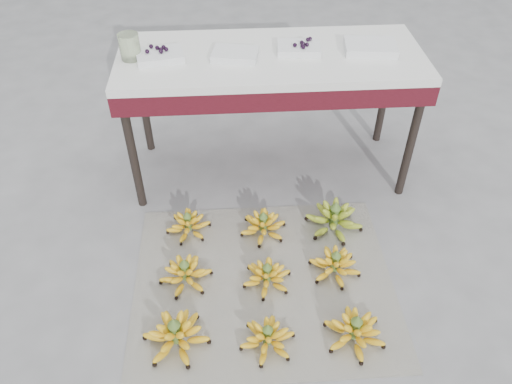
{
  "coord_description": "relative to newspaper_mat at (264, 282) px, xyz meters",
  "views": [
    {
      "loc": [
        -0.24,
        -1.47,
        1.95
      ],
      "look_at": [
        -0.12,
        0.42,
        0.26
      ],
      "focal_mm": 35.0,
      "sensor_mm": 36.0,
      "label": 1
    }
  ],
  "objects": [
    {
      "name": "tray_left",
      "position": [
        -0.09,
        0.85,
        0.78
      ],
      "size": [
        0.26,
        0.21,
        0.04
      ],
      "color": "silver",
      "rests_on": "vendor_table"
    },
    {
      "name": "bunch_back_right",
      "position": [
        0.4,
        0.35,
        0.07
      ],
      "size": [
        0.35,
        0.35,
        0.18
      ],
      "rotation": [
        0.0,
        0.0,
        0.18
      ],
      "color": "olive",
      "rests_on": "newspaper_mat"
    },
    {
      "name": "bunch_front_center",
      "position": [
        -0.01,
        -0.34,
        0.05
      ],
      "size": [
        0.28,
        0.28,
        0.15
      ],
      "rotation": [
        0.0,
        0.0,
        0.2
      ],
      "color": "yellow",
      "rests_on": "newspaper_mat"
    },
    {
      "name": "bunch_back_left",
      "position": [
        -0.37,
        0.37,
        0.05
      ],
      "size": [
        0.27,
        0.27,
        0.14
      ],
      "rotation": [
        0.0,
        0.0,
        0.19
      ],
      "color": "yellow",
      "rests_on": "newspaper_mat"
    },
    {
      "name": "bunch_front_right",
      "position": [
        0.37,
        -0.34,
        0.06
      ],
      "size": [
        0.35,
        0.35,
        0.16
      ],
      "rotation": [
        0.0,
        0.0,
        0.4
      ],
      "color": "yellow",
      "rests_on": "newspaper_mat"
    },
    {
      "name": "bunch_back_center",
      "position": [
        0.02,
        0.33,
        0.05
      ],
      "size": [
        0.3,
        0.3,
        0.15
      ],
      "rotation": [
        0.0,
        0.0,
        0.23
      ],
      "color": "yellow",
      "rests_on": "newspaper_mat"
    },
    {
      "name": "bunch_mid_center",
      "position": [
        0.02,
        -0.0,
        0.05
      ],
      "size": [
        0.29,
        0.29,
        0.14
      ],
      "rotation": [
        0.0,
        0.0,
        0.28
      ],
      "color": "yellow",
      "rests_on": "newspaper_mat"
    },
    {
      "name": "bunch_front_left",
      "position": [
        -0.4,
        -0.31,
        0.06
      ],
      "size": [
        0.37,
        0.37,
        0.18
      ],
      "rotation": [
        0.0,
        0.0,
        -0.37
      ],
      "color": "yellow",
      "rests_on": "newspaper_mat"
    },
    {
      "name": "ground",
      "position": [
        0.11,
        -0.05,
        -0.0
      ],
      "size": [
        60.0,
        60.0,
        0.0
      ],
      "primitive_type": "plane",
      "color": "slate",
      "rests_on": "ground"
    },
    {
      "name": "tray_far_right",
      "position": [
        0.62,
        0.87,
        0.78
      ],
      "size": [
        0.28,
        0.22,
        0.04
      ],
      "color": "silver",
      "rests_on": "vendor_table"
    },
    {
      "name": "bunch_mid_left",
      "position": [
        -0.38,
        0.03,
        0.06
      ],
      "size": [
        0.3,
        0.3,
        0.15
      ],
      "rotation": [
        0.0,
        0.0,
        -0.22
      ],
      "color": "yellow",
      "rests_on": "newspaper_mat"
    },
    {
      "name": "tray_right",
      "position": [
        0.25,
        0.89,
        0.78
      ],
      "size": [
        0.24,
        0.18,
        0.06
      ],
      "color": "silver",
      "rests_on": "vendor_table"
    },
    {
      "name": "vendor_table",
      "position": [
        0.1,
        0.88,
        0.67
      ],
      "size": [
        1.6,
        0.64,
        0.77
      ],
      "color": "black",
      "rests_on": "ground"
    },
    {
      "name": "glass_jar",
      "position": [
        -0.61,
        0.87,
        0.83
      ],
      "size": [
        0.11,
        0.11,
        0.13
      ],
      "primitive_type": "cylinder",
      "rotation": [
        0.0,
        0.0,
        0.04
      ],
      "color": "beige",
      "rests_on": "vendor_table"
    },
    {
      "name": "bunch_mid_right",
      "position": [
        0.35,
        0.04,
        0.06
      ],
      "size": [
        0.32,
        0.32,
        0.15
      ],
      "rotation": [
        0.0,
        0.0,
        0.37
      ],
      "color": "yellow",
      "rests_on": "newspaper_mat"
    },
    {
      "name": "newspaper_mat",
      "position": [
        0.0,
        0.0,
        0.0
      ],
      "size": [
        1.25,
        1.05,
        0.01
      ],
      "primitive_type": "cube",
      "rotation": [
        0.0,
        0.0,
        -0.0
      ],
      "color": "beige",
      "rests_on": "ground"
    },
    {
      "name": "tray_far_left",
      "position": [
        -0.47,
        0.86,
        0.78
      ],
      "size": [
        0.26,
        0.21,
        0.06
      ],
      "color": "silver",
      "rests_on": "vendor_table"
    }
  ]
}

